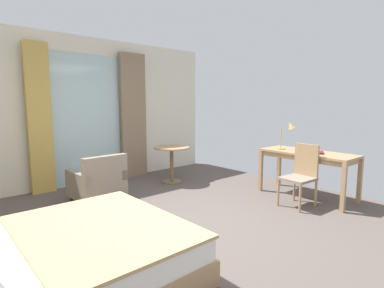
{
  "coord_description": "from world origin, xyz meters",
  "views": [
    {
      "loc": [
        -2.38,
        -2.84,
        1.58
      ],
      "look_at": [
        0.43,
        0.32,
        1.02
      ],
      "focal_mm": 28.29,
      "sensor_mm": 36.0,
      "label": 1
    }
  ],
  "objects": [
    {
      "name": "curtain_panel_right",
      "position": [
        0.99,
        2.85,
        1.31
      ],
      "size": [
        0.58,
        0.1,
        2.62
      ],
      "primitive_type": "cube",
      "color": "#897056",
      "rests_on": "ground"
    },
    {
      "name": "bed",
      "position": [
        -1.66,
        -0.3,
        0.26
      ],
      "size": [
        2.08,
        1.78,
        1.06
      ],
      "color": "tan",
      "rests_on": "ground"
    },
    {
      "name": "curtain_panel_left",
      "position": [
        -0.87,
        2.85,
        1.31
      ],
      "size": [
        0.39,
        0.1,
        2.62
      ],
      "primitive_type": "cube",
      "color": "tan",
      "rests_on": "ground"
    },
    {
      "name": "desk_lamp",
      "position": [
        2.4,
        -0.01,
        1.11
      ],
      "size": [
        0.24,
        0.3,
        0.51
      ],
      "color": "tan",
      "rests_on": "writing_desk"
    },
    {
      "name": "desk_chair",
      "position": [
        1.93,
        -0.54,
        0.52
      ],
      "size": [
        0.49,
        0.45,
        0.96
      ],
      "color": "gray",
      "rests_on": "ground"
    },
    {
      "name": "round_cafe_table",
      "position": [
        1.28,
        1.89,
        0.54
      ],
      "size": [
        0.71,
        0.71,
        0.72
      ],
      "color": "tan",
      "rests_on": "ground"
    },
    {
      "name": "armchair_by_window",
      "position": [
        -0.38,
        1.65,
        0.32
      ],
      "size": [
        0.74,
        0.76,
        0.79
      ],
      "color": "gray",
      "rests_on": "ground"
    },
    {
      "name": "balcony_glass_door",
      "position": [
        0.06,
        2.95,
        1.26
      ],
      "size": [
        1.42,
        0.02,
        2.51
      ],
      "primitive_type": "cube",
      "color": "silver",
      "rests_on": "ground"
    },
    {
      "name": "ground",
      "position": [
        0.0,
        0.0,
        -0.05
      ],
      "size": [
        6.2,
        6.57,
        0.1
      ],
      "primitive_type": "cube",
      "color": "#564C47"
    },
    {
      "name": "closed_book",
      "position": [
        2.35,
        -0.52,
        0.79
      ],
      "size": [
        0.34,
        0.36,
        0.03
      ],
      "primitive_type": "cube",
      "rotation": [
        0.0,
        0.0,
        0.46
      ],
      "color": "maroon",
      "rests_on": "writing_desk"
    },
    {
      "name": "writing_desk",
      "position": [
        2.4,
        -0.39,
        0.69
      ],
      "size": [
        0.68,
        1.55,
        0.78
      ],
      "color": "tan",
      "rests_on": "ground"
    },
    {
      "name": "wall_back",
      "position": [
        0.0,
        3.03,
        1.43
      ],
      "size": [
        5.8,
        0.12,
        2.86
      ],
      "primitive_type": "cube",
      "color": "silver",
      "rests_on": "ground"
    }
  ]
}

